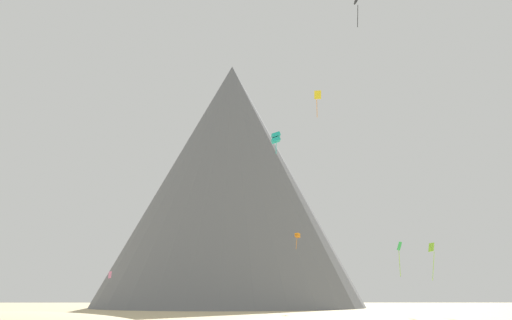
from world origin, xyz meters
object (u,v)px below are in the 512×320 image
Objects in this scene: kite_lime_low at (432,252)px; kite_pink_low at (110,275)px; rock_massif at (232,192)px; kite_black_high at (357,0)px; kite_green_low at (400,252)px; kite_yellow_high at (318,97)px; kite_orange_low at (297,236)px; kite_teal_mid at (276,138)px.

kite_pink_low is at bearing 100.78° from kite_lime_low.
rock_massif is 61.40m from kite_pink_low.
rock_massif is 19.64× the size of kite_black_high.
kite_yellow_high is at bearing 25.43° from kite_green_low.
kite_yellow_high is 0.84× the size of kite_lime_low.
kite_yellow_high is 1.57× the size of kite_orange_low.
kite_black_high reaches higher than kite_orange_low.
kite_black_high is (19.58, -76.69, 9.82)m from rock_massif.
kite_yellow_high is 29.77m from kite_lime_low.
kite_lime_low is 26.17m from kite_orange_low.
kite_teal_mid is 21.75m from kite_black_high.
rock_massif is 70.30m from kite_lime_low.
kite_pink_low is 43.67m from kite_yellow_high.
kite_orange_low is (31.12, 13.01, 7.78)m from kite_pink_low.
kite_pink_low is at bearing -106.44° from kite_orange_low.
kite_black_high is at bearing 77.86° from kite_teal_mid.
kite_green_low is 21.95m from kite_orange_low.
kite_teal_mid is 0.60× the size of kite_yellow_high.
kite_lime_low is at bearing 91.22° from kite_pink_low.
kite_green_low is at bearing -40.72° from kite_black_high.
kite_pink_low is at bearing 44.88° from kite_yellow_high.
kite_pink_low is 0.23× the size of kite_yellow_high.
kite_teal_mid is at bearing 52.78° from kite_green_low.
kite_yellow_high is at bearing -5.14° from kite_black_high.
kite_lime_low is at bearing -117.96° from kite_yellow_high.
kite_lime_low is at bearing -60.49° from rock_massif.
kite_teal_mid reaches higher than kite_lime_low.
kite_pink_low is 50.20m from kite_lime_low.
kite_green_low is (19.94, 18.53, -12.43)m from kite_teal_mid.
rock_massif is 17.37× the size of kite_lime_low.
kite_green_low is at bearing 128.76° from kite_teal_mid.
kite_green_low reaches higher than kite_lime_low.
kite_green_low is at bearing 92.74° from kite_pink_low.
kite_pink_low is at bearing 41.02° from kite_black_high.
kite_teal_mid is 32.22m from kite_lime_low.
kite_black_high is at bearing 75.82° from kite_green_low.
kite_teal_mid is 0.57× the size of kite_black_high.
kite_yellow_high is 18.29m from kite_black_high.
kite_green_low reaches higher than kite_pink_low.
kite_black_high is at bearing -75.68° from rock_massif.
kite_lime_low is at bearing 7.59° from kite_orange_low.
rock_massif reaches higher than kite_black_high.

